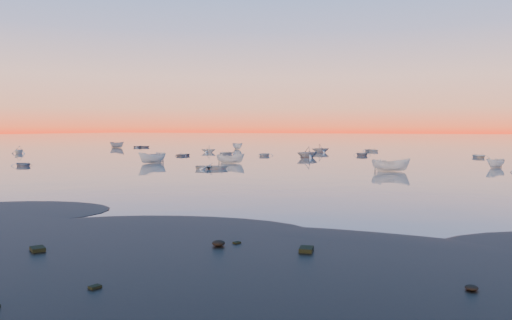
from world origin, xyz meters
The scene contains 5 objects.
ground centered at (0.00, 100.00, 0.00)m, with size 600.00×600.00×0.00m, color #605850.
mud_lobes centered at (0.00, -1.00, 0.01)m, with size 140.00×6.00×0.07m, color black, non-canonical shape.
moored_fleet centered at (0.00, 53.00, 0.00)m, with size 124.00×58.00×1.20m, color silver, non-canonical shape.
boat_near_left centered at (-28.56, 24.00, 0.00)m, with size 3.60×1.50×0.90m, color gray.
boat_near_center centered at (16.10, 33.58, 0.00)m, with size 4.28×1.81×1.48m, color silver.
Camera 1 is at (22.92, -23.85, 4.93)m, focal length 35.00 mm.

